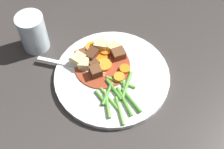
% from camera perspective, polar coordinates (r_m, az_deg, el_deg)
% --- Properties ---
extents(ground_plane, '(3.00, 3.00, 0.00)m').
position_cam_1_polar(ground_plane, '(0.72, 0.00, -0.63)').
color(ground_plane, '#383330').
extents(dinner_plate, '(0.28, 0.28, 0.01)m').
position_cam_1_polar(dinner_plate, '(0.72, 0.00, -0.32)').
color(dinner_plate, white).
rests_on(dinner_plate, ground_plane).
extents(stew_sauce, '(0.14, 0.14, 0.00)m').
position_cam_1_polar(stew_sauce, '(0.73, -1.86, 1.75)').
color(stew_sauce, '#93381E').
rests_on(stew_sauce, dinner_plate).
extents(carrot_slice_0, '(0.04, 0.04, 0.01)m').
position_cam_1_polar(carrot_slice_0, '(0.74, -2.09, 3.28)').
color(carrot_slice_0, orange).
rests_on(carrot_slice_0, dinner_plate).
extents(carrot_slice_1, '(0.04, 0.04, 0.01)m').
position_cam_1_polar(carrot_slice_1, '(0.76, -3.78, 5.19)').
color(carrot_slice_1, orange).
rests_on(carrot_slice_1, dinner_plate).
extents(carrot_slice_2, '(0.04, 0.04, 0.01)m').
position_cam_1_polar(carrot_slice_2, '(0.72, -1.48, 1.82)').
color(carrot_slice_2, orange).
rests_on(carrot_slice_2, dinner_plate).
extents(carrot_slice_3, '(0.03, 0.03, 0.01)m').
position_cam_1_polar(carrot_slice_3, '(0.70, 1.37, -0.56)').
color(carrot_slice_3, orange).
rests_on(carrot_slice_3, dinner_plate).
extents(carrot_slice_4, '(0.03, 0.03, 0.01)m').
position_cam_1_polar(carrot_slice_4, '(0.71, 2.53, 0.85)').
color(carrot_slice_4, orange).
rests_on(carrot_slice_4, dinner_plate).
extents(carrot_slice_5, '(0.04, 0.04, 0.01)m').
position_cam_1_polar(carrot_slice_5, '(0.75, -1.20, 4.47)').
color(carrot_slice_5, orange).
rests_on(carrot_slice_5, dinner_plate).
extents(potato_chunk_0, '(0.03, 0.04, 0.02)m').
position_cam_1_polar(potato_chunk_0, '(0.75, 0.36, 4.99)').
color(potato_chunk_0, '#E5CC7A').
rests_on(potato_chunk_0, dinner_plate).
extents(potato_chunk_1, '(0.04, 0.04, 0.03)m').
position_cam_1_polar(potato_chunk_1, '(0.75, -2.09, 5.53)').
color(potato_chunk_1, '#EAD68C').
rests_on(potato_chunk_1, dinner_plate).
extents(potato_chunk_2, '(0.04, 0.04, 0.03)m').
position_cam_1_polar(potato_chunk_2, '(0.73, -6.37, 2.81)').
color(potato_chunk_2, '#EAD68C').
rests_on(potato_chunk_2, dinner_plate).
extents(potato_chunk_3, '(0.03, 0.03, 0.02)m').
position_cam_1_polar(potato_chunk_3, '(0.72, -5.41, 2.06)').
color(potato_chunk_3, '#EAD68C').
rests_on(potato_chunk_3, dinner_plate).
extents(meat_chunk_0, '(0.03, 0.03, 0.03)m').
position_cam_1_polar(meat_chunk_0, '(0.70, -3.10, 0.53)').
color(meat_chunk_0, brown).
rests_on(meat_chunk_0, dinner_plate).
extents(meat_chunk_1, '(0.04, 0.04, 0.03)m').
position_cam_1_polar(meat_chunk_1, '(0.73, -3.88, 3.69)').
color(meat_chunk_1, '#4C2B19').
rests_on(meat_chunk_1, dinner_plate).
extents(meat_chunk_2, '(0.03, 0.03, 0.02)m').
position_cam_1_polar(meat_chunk_2, '(0.72, -3.54, 2.08)').
color(meat_chunk_2, '#56331E').
rests_on(meat_chunk_2, dinner_plate).
extents(meat_chunk_3, '(0.03, 0.03, 0.02)m').
position_cam_1_polar(meat_chunk_3, '(0.74, -5.90, 3.58)').
color(meat_chunk_3, brown).
rests_on(meat_chunk_3, dinner_plate).
extents(meat_chunk_4, '(0.03, 0.03, 0.02)m').
position_cam_1_polar(meat_chunk_4, '(0.73, 1.24, 3.89)').
color(meat_chunk_4, brown).
rests_on(meat_chunk_4, dinner_plate).
extents(green_bean_0, '(0.06, 0.06, 0.01)m').
position_cam_1_polar(green_bean_0, '(0.70, 1.68, -1.47)').
color(green_bean_0, '#66AD42').
rests_on(green_bean_0, dinner_plate).
extents(green_bean_1, '(0.05, 0.02, 0.01)m').
position_cam_1_polar(green_bean_1, '(0.67, -1.85, -4.74)').
color(green_bean_1, '#599E38').
rests_on(green_bean_1, dinner_plate).
extents(green_bean_2, '(0.07, 0.02, 0.01)m').
position_cam_1_polar(green_bean_2, '(0.67, -0.46, -4.65)').
color(green_bean_2, '#66AD42').
rests_on(green_bean_2, dinner_plate).
extents(green_bean_3, '(0.06, 0.05, 0.01)m').
position_cam_1_polar(green_bean_3, '(0.69, 2.84, -1.96)').
color(green_bean_3, '#599E38').
rests_on(green_bean_3, dinner_plate).
extents(green_bean_4, '(0.07, 0.03, 0.01)m').
position_cam_1_polar(green_bean_4, '(0.67, 3.66, -4.95)').
color(green_bean_4, '#4C8E33').
rests_on(green_bean_4, dinner_plate).
extents(green_bean_5, '(0.05, 0.05, 0.01)m').
position_cam_1_polar(green_bean_5, '(0.68, -0.90, -3.63)').
color(green_bean_5, '#4C8E33').
rests_on(green_bean_5, dinner_plate).
extents(green_bean_6, '(0.07, 0.02, 0.01)m').
position_cam_1_polar(green_bean_6, '(0.66, 1.46, -6.89)').
color(green_bean_6, '#66AD42').
rests_on(green_bean_6, dinner_plate).
extents(green_bean_7, '(0.06, 0.02, 0.01)m').
position_cam_1_polar(green_bean_7, '(0.70, 2.08, -1.40)').
color(green_bean_7, '#4C8E33').
rests_on(green_bean_7, dinner_plate).
extents(green_bean_8, '(0.07, 0.02, 0.01)m').
position_cam_1_polar(green_bean_8, '(0.67, -0.90, -5.76)').
color(green_bean_8, '#66AD42').
rests_on(green_bean_8, dinner_plate).
extents(green_bean_9, '(0.08, 0.01, 0.01)m').
position_cam_1_polar(green_bean_9, '(0.67, 2.45, -5.09)').
color(green_bean_9, '#599E38').
rests_on(green_bean_9, dinner_plate).
extents(green_bean_10, '(0.06, 0.02, 0.01)m').
position_cam_1_polar(green_bean_10, '(0.68, 0.34, -2.88)').
color(green_bean_10, '#4C8E33').
rests_on(green_bean_10, dinner_plate).
extents(fork, '(0.11, 0.15, 0.00)m').
position_cam_1_polar(fork, '(0.73, -7.27, 1.70)').
color(fork, silver).
rests_on(fork, dinner_plate).
extents(water_glass, '(0.07, 0.07, 0.10)m').
position_cam_1_polar(water_glass, '(0.77, -14.83, 7.75)').
color(water_glass, silver).
rests_on(water_glass, ground_plane).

